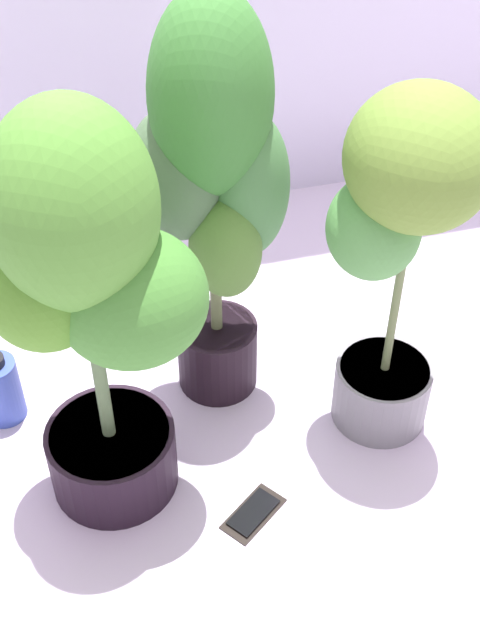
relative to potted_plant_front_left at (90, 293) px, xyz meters
The scene contains 6 objects.
ground_plane 0.62m from the potted_plant_front_left, 24.90° to the left, with size 8.00×8.00×0.00m, color silver.
potted_plant_front_left is the anchor object (origin of this frame).
potted_plant_center 0.37m from the potted_plant_front_left, 39.71° to the left, with size 0.37×0.32×0.96m.
potted_plant_front_right 0.60m from the potted_plant_front_left, ahead, with size 0.38×0.38×0.82m.
cell_phone 0.61m from the potted_plant_front_left, 33.00° to the right, with size 0.16×0.14×0.01m.
nutrient_bottle 0.56m from the potted_plant_front_left, 131.32° to the left, with size 0.10×0.10×0.18m.
Camera 1 is at (-0.34, -1.28, 1.46)m, focal length 46.41 mm.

